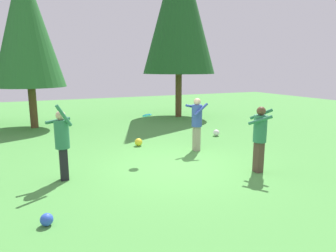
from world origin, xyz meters
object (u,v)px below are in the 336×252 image
frisbee (147,115)px  ball_white (216,133)px  ball_yellow (139,142)px  tree_right (179,8)px  person_bystander (260,134)px  ball_blue (47,220)px  person_catcher (197,120)px  person_thrower (62,139)px  tree_left (26,24)px

frisbee → ball_white: bearing=26.7°
ball_yellow → tree_right: size_ratio=0.03×
frisbee → person_bystander: bearing=-44.1°
person_bystander → ball_blue: size_ratio=7.76×
person_catcher → frisbee: (-1.84, -0.29, 0.31)m
ball_white → tree_right: size_ratio=0.03×
person_thrower → person_bystander: 4.94m
tree_right → tree_left: (-7.46, -0.12, -1.29)m
person_catcher → ball_blue: person_catcher is taller
person_catcher → frisbee: bearing=0.0°
frisbee → person_thrower: bearing=-164.2°
person_thrower → ball_blue: 2.41m
person_thrower → ball_white: (6.08, 2.53, -0.89)m
person_catcher → frisbee: size_ratio=5.95×
person_catcher → ball_blue: (-4.79, -3.15, -0.92)m
frisbee → tree_left: (-2.98, 6.81, 3.21)m
ball_white → tree_right: tree_right is taller
person_thrower → frisbee: bearing=0.0°
tree_left → person_thrower: bearing=-85.8°
person_thrower → ball_yellow: 3.69m
frisbee → tree_right: tree_right is taller
frisbee → ball_blue: frisbee is taller
person_thrower → person_catcher: person_thrower is taller
person_catcher → ball_blue: 5.81m
ball_white → ball_yellow: ball_yellow is taller
person_bystander → ball_white: bearing=-64.7°
tree_left → ball_white: bearing=-36.9°
tree_right → ball_white: bearing=-99.3°
tree_left → tree_right: bearing=0.9°
person_thrower → tree_right: bearing=32.0°
ball_yellow → tree_right: tree_right is taller
ball_white → tree_left: (-6.63, 4.97, 4.42)m
ball_white → tree_left: size_ratio=0.04×
person_thrower → tree_left: 8.30m
person_thrower → person_bystander: person_thrower is taller
person_bystander → person_catcher: bearing=-36.0°
ball_blue → ball_white: ball_white is taller
frisbee → tree_left: tree_left is taller
ball_blue → tree_left: tree_left is taller
person_thrower → tree_right: (6.92, 7.62, 4.81)m
person_catcher → tree_left: bearing=-62.5°
frisbee → ball_yellow: bearing=80.2°
tree_left → ball_blue: bearing=-89.9°
frisbee → ball_blue: (-2.95, -2.86, -1.23)m
person_thrower → frisbee: (2.43, 0.69, 0.32)m
person_thrower → tree_left: size_ratio=0.26×
person_thrower → tree_right: 11.36m
person_thrower → ball_blue: size_ratio=8.45×
ball_blue → tree_left: (-0.02, 9.67, 4.44)m
frisbee → tree_right: size_ratio=0.03×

